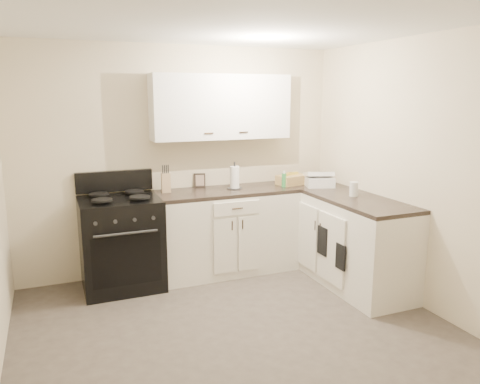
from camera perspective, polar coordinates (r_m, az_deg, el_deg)
name	(u,v)px	position (r m, az deg, el deg)	size (l,w,h in m)	color
floor	(243,339)	(4.03, 0.39, -17.47)	(3.60, 3.60, 0.00)	#473F38
ceiling	(244,19)	(3.56, 0.44, 20.38)	(3.60, 3.60, 0.00)	white
wall_back	(181,161)	(5.27, -7.17, 3.83)	(3.60, 3.60, 0.00)	beige
wall_right	(425,175)	(4.58, 21.67, 1.91)	(3.60, 3.60, 0.00)	beige
wall_front	(409,269)	(2.11, 19.88, -8.78)	(3.60, 3.60, 0.00)	beige
base_cabinets_back	(227,232)	(5.29, -1.62, -4.94)	(1.55, 0.60, 0.90)	silver
base_cabinets_right	(340,237)	(5.22, 12.13, -5.44)	(0.60, 1.90, 0.90)	silver
countertop_back	(227,192)	(5.18, -1.65, 0.06)	(1.55, 0.60, 0.04)	black
countertop_right	(342,195)	(5.10, 12.36, -0.38)	(0.60, 1.90, 0.04)	black
upper_cabinets	(221,107)	(5.21, -2.30, 10.32)	(1.55, 0.30, 0.70)	white
stove	(121,244)	(4.99, -14.26, -6.21)	(0.80, 0.68, 0.96)	black
knife_block	(166,183)	(5.08, -9.02, 1.12)	(0.09, 0.08, 0.21)	tan
paper_towel	(235,178)	(5.21, -0.66, 1.77)	(0.10, 0.10, 0.25)	white
soap_bottle	(284,180)	(5.35, 5.37, 1.45)	(0.05, 0.05, 0.15)	green
picture_frame	(200,180)	(5.33, -4.94, 1.44)	(0.13, 0.02, 0.16)	black
wicker_basket	(292,180)	(5.51, 6.33, 1.49)	(0.33, 0.22, 0.11)	tan
countertop_grill	(319,181)	(5.44, 9.64, 1.28)	(0.31, 0.29, 0.11)	white
glass_jar	(354,189)	(4.97, 13.70, 0.35)	(0.09, 0.09, 0.15)	silver
oven_mitt_near	(341,257)	(4.67, 12.17, -7.73)	(0.02, 0.15, 0.25)	black
oven_mitt_far	(323,241)	(4.91, 10.04, -5.89)	(0.02, 0.17, 0.30)	black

